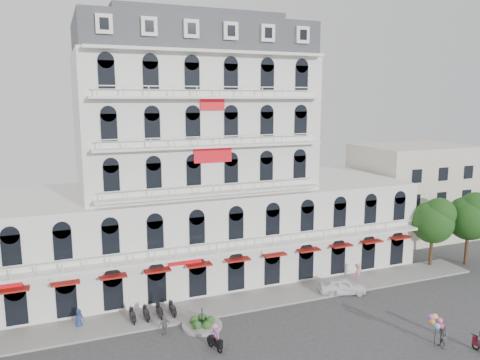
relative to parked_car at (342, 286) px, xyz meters
The scene contains 14 objects.
ground 13.30m from the parked_car, 146.09° to the right, with size 120.00×120.00×0.00m, color #38383A.
sidewalk 11.16m from the parked_car, behind, with size 53.00×4.00×0.16m, color gray.
main_building 17.85m from the parked_car, 136.16° to the left, with size 45.00×15.00×25.80m.
flank_building_east 23.37m from the parked_car, 33.56° to the left, with size 14.00×10.00×12.00m, color beige.
traffic_island 14.10m from the parked_car, behind, with size 3.20×3.20×1.60m.
parked_scooter_row 17.44m from the parked_car, behind, with size 4.40×1.80×1.10m, color black, non-canonical shape.
tree_east_inner 14.01m from the parked_car, 11.16° to the left, with size 4.40×4.37×7.57m.
tree_east_outer 17.76m from the parked_car, ahead, with size 4.65×4.65×8.05m.
parked_car is the anchor object (origin of this frame).
rider_center 15.02m from the parked_car, 160.59° to the right, with size 0.85×1.66×2.01m.
pedestrian_left 23.19m from the parked_car, behind, with size 0.76×0.50×1.56m, color navy.
pedestrian_mid 17.10m from the parked_car, behind, with size 0.92×0.38×1.57m, color slate.
pedestrian_right 3.84m from the parked_car, 32.97° to the left, with size 1.13×0.65×1.75m, color #D16F8D.
balloon_vendor 10.86m from the parked_car, 84.07° to the right, with size 1.33×1.28×2.45m.
Camera 1 is at (-13.01, -27.21, 17.92)m, focal length 35.00 mm.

